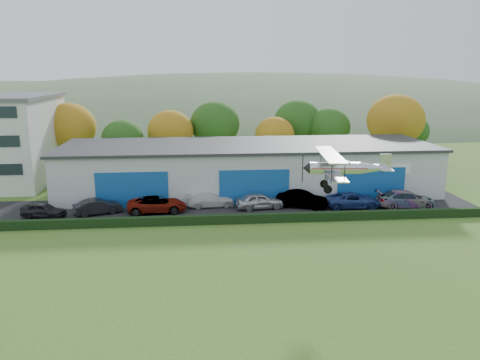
{
  "coord_description": "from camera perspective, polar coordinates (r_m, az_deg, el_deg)",
  "views": [
    {
      "loc": [
        -0.83,
        -24.4,
        13.23
      ],
      "look_at": [
        2.45,
        10.22,
        5.29
      ],
      "focal_mm": 36.15,
      "sensor_mm": 36.0,
      "label": 1
    }
  ],
  "objects": [
    {
      "name": "car_5",
      "position": [
        47.68,
        7.33,
        -2.28
      ],
      "size": [
        5.25,
        3.43,
        1.64
      ],
      "primitive_type": "imported",
      "rotation": [
        0.0,
        0.0,
        1.2
      ],
      "color": "gray",
      "rests_on": "apron"
    },
    {
      "name": "car_2",
      "position": [
        46.39,
        -9.79,
        -2.86
      ],
      "size": [
        5.69,
        2.94,
        1.53
      ],
      "primitive_type": "imported",
      "rotation": [
        0.0,
        0.0,
        1.64
      ],
      "color": "gray",
      "rests_on": "apron"
    },
    {
      "name": "hedge",
      "position": [
        42.75,
        -0.02,
        -4.61
      ],
      "size": [
        46.0,
        0.6,
        0.8
      ],
      "primitive_type": "cube",
      "color": "black",
      "rests_on": "ground"
    },
    {
      "name": "car_6",
      "position": [
        48.57,
        13.23,
        -2.33
      ],
      "size": [
        5.44,
        2.64,
        1.49
      ],
      "primitive_type": "imported",
      "rotation": [
        0.0,
        0.0,
        1.54
      ],
      "color": "navy",
      "rests_on": "apron"
    },
    {
      "name": "ground",
      "position": [
        27.77,
        -3.16,
        -15.62
      ],
      "size": [
        300.0,
        300.0,
        0.0
      ],
      "primitive_type": "plane",
      "color": "#406B22",
      "rests_on": "ground"
    },
    {
      "name": "car_3",
      "position": [
        47.74,
        -3.49,
        -2.35
      ],
      "size": [
        4.83,
        2.36,
        1.35
      ],
      "primitive_type": "imported",
      "rotation": [
        0.0,
        0.0,
        1.67
      ],
      "color": "silver",
      "rests_on": "apron"
    },
    {
      "name": "distant_hills",
      "position": [
        166.52,
        -6.58,
        3.69
      ],
      "size": [
        430.0,
        196.0,
        56.0
      ],
      "color": "#4C6642",
      "rests_on": "ground"
    },
    {
      "name": "car_1",
      "position": [
        47.08,
        -16.45,
        -3.03
      ],
      "size": [
        4.63,
        3.02,
        1.44
      ],
      "primitive_type": "imported",
      "rotation": [
        0.0,
        0.0,
        1.95
      ],
      "color": "black",
      "rests_on": "apron"
    },
    {
      "name": "car_0",
      "position": [
        47.65,
        -22.18,
        -3.32
      ],
      "size": [
        4.3,
        2.48,
        1.37
      ],
      "primitive_type": "imported",
      "rotation": [
        0.0,
        0.0,
        1.35
      ],
      "color": "black",
      "rests_on": "apron"
    },
    {
      "name": "hangar",
      "position": [
        53.75,
        0.92,
        1.51
      ],
      "size": [
        40.6,
        12.6,
        5.3
      ],
      "color": "#B2B7BC",
      "rests_on": "ground"
    },
    {
      "name": "biplane",
      "position": [
        32.87,
        11.99,
        1.53
      ],
      "size": [
        5.9,
        6.78,
        2.53
      ],
      "rotation": [
        0.0,
        0.0,
        -0.11
      ],
      "color": "silver"
    },
    {
      "name": "car_7",
      "position": [
        50.05,
        19.01,
        -2.15
      ],
      "size": [
        5.86,
        2.72,
        1.66
      ],
      "primitive_type": "imported",
      "rotation": [
        0.0,
        0.0,
        1.5
      ],
      "color": "gray",
      "rests_on": "apron"
    },
    {
      "name": "tree_belt",
      "position": [
        65.49,
        -3.93,
        6.14
      ],
      "size": [
        75.7,
        13.22,
        10.12
      ],
      "color": "#3D2614",
      "rests_on": "ground"
    },
    {
      "name": "apron",
      "position": [
        47.44,
        -0.57,
        -3.31
      ],
      "size": [
        48.0,
        9.0,
        0.05
      ],
      "primitive_type": "cube",
      "color": "black",
      "rests_on": "ground"
    },
    {
      "name": "car_4",
      "position": [
        46.97,
        2.33,
        -2.45
      ],
      "size": [
        4.81,
        2.42,
        1.57
      ],
      "primitive_type": "imported",
      "rotation": [
        0.0,
        0.0,
        1.7
      ],
      "color": "silver",
      "rests_on": "apron"
    }
  ]
}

